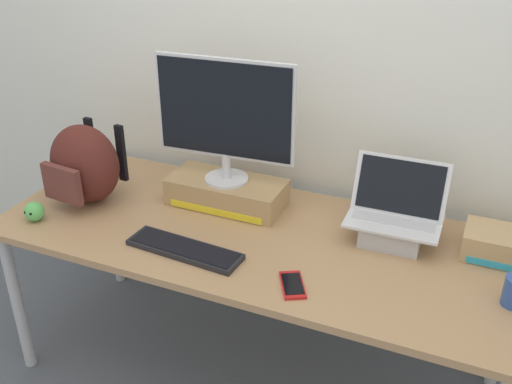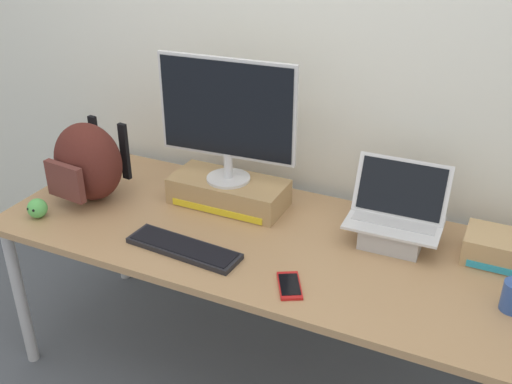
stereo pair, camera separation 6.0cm
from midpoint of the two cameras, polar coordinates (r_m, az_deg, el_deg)
ground_plane at (r=2.79m, az=-0.64°, el=-16.67°), size 20.00×20.00×0.00m
back_wall at (r=2.55m, az=3.98°, el=12.87°), size 7.00×0.10×2.60m
desk at (r=2.37m, az=-0.73°, el=-5.13°), size 2.03×0.82×0.72m
toner_box_yellow at (r=2.52m, az=-3.45°, el=-0.01°), size 0.48×0.23×0.11m
desktop_monitor at (r=2.38m, az=-3.69°, el=7.19°), size 0.57×0.18×0.51m
open_laptop at (r=2.32m, az=12.15°, el=-2.93°), size 0.35×0.24×0.30m
external_keyboard at (r=2.24m, az=-7.53°, el=-5.38°), size 0.45×0.16×0.02m
messenger_backpack at (r=2.61m, az=-16.53°, el=2.51°), size 0.33×0.31×0.34m
cell_phone at (r=2.06m, az=2.62°, el=-8.76°), size 0.14×0.17×0.01m
plush_toy at (r=2.57m, az=-20.83°, el=-1.74°), size 0.08×0.08×0.08m
toner_box_cyan at (r=2.34m, az=22.16°, el=-4.82°), size 0.32×0.18×0.10m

